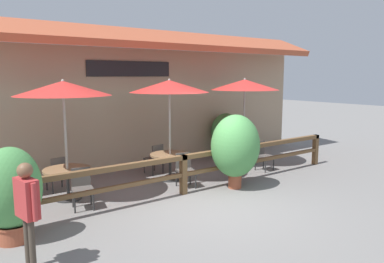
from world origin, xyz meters
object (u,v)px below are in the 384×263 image
(patio_umbrella_near, at_px, (63,89))
(pedestrian, at_px, (27,202))
(chair_near_wallside, at_px, (58,172))
(chair_far_wallside, at_px, (225,146))
(dining_table_near, at_px, (67,175))
(chair_middle_streetside, at_px, (185,168))
(patio_umbrella_middle, at_px, (169,86))
(chair_middle_wallside, at_px, (155,157))
(chair_near_streetside, at_px, (82,186))
(dining_table_middle, at_px, (170,159))
(potted_plant_corner_fern, at_px, (235,147))
(potted_plant_small_flowering, at_px, (11,192))
(patio_umbrella_far, at_px, (245,85))
(potted_plant_entrance_palm, at_px, (226,132))
(dining_table_far, at_px, (243,147))
(chair_far_streetside, at_px, (263,154))

(patio_umbrella_near, bearing_deg, pedestrian, -117.55)
(chair_near_wallside, bearing_deg, chair_far_wallside, 176.43)
(dining_table_near, xyz_separation_m, chair_middle_streetside, (2.72, -0.78, -0.10))
(chair_near_wallside, relative_size, pedestrian, 0.53)
(patio_umbrella_middle, distance_m, chair_middle_wallside, 2.18)
(chair_near_streetside, height_order, chair_middle_wallside, same)
(dining_table_middle, xyz_separation_m, chair_middle_wallside, (-0.01, 0.77, -0.10))
(dining_table_middle, relative_size, chair_far_wallside, 1.25)
(patio_umbrella_middle, relative_size, chair_middle_wallside, 3.18)
(chair_near_wallside, xyz_separation_m, pedestrian, (-1.48, -3.59, 0.55))
(dining_table_middle, relative_size, chair_middle_wallside, 1.25)
(potted_plant_corner_fern, bearing_deg, potted_plant_small_flowering, -179.78)
(patio_umbrella_far, height_order, potted_plant_corner_fern, patio_umbrella_far)
(chair_near_streetside, bearing_deg, chair_far_wallside, 30.00)
(potted_plant_corner_fern, bearing_deg, chair_far_wallside, 53.14)
(chair_middle_streetside, height_order, potted_plant_entrance_palm, potted_plant_entrance_palm)
(chair_near_wallside, xyz_separation_m, chair_middle_wallside, (2.75, 0.01, 0.00))
(dining_table_far, bearing_deg, potted_plant_corner_fern, -138.79)
(dining_table_near, xyz_separation_m, patio_umbrella_middle, (2.77, -0.01, 1.95))
(chair_middle_wallside, xyz_separation_m, potted_plant_corner_fern, (0.91, -2.38, 0.58))
(pedestrian, bearing_deg, chair_middle_wallside, -59.82)
(potted_plant_small_flowering, bearing_deg, chair_near_wallside, 58.38)
(dining_table_far, bearing_deg, pedestrian, -157.76)
(chair_near_streetside, bearing_deg, chair_far_streetside, 13.18)
(dining_table_middle, bearing_deg, chair_near_wallside, 164.49)
(dining_table_near, xyz_separation_m, chair_near_wallside, (0.01, 0.76, -0.10))
(chair_far_streetside, bearing_deg, pedestrian, -167.34)
(dining_table_near, xyz_separation_m, patio_umbrella_far, (5.57, 0.05, 1.95))
(patio_umbrella_near, height_order, chair_middle_streetside, patio_umbrella_near)
(dining_table_far, xyz_separation_m, potted_plant_entrance_palm, (0.33, 1.20, 0.30))
(chair_near_streetside, bearing_deg, potted_plant_corner_fern, 0.01)
(chair_near_streetside, xyz_separation_m, potted_plant_entrance_palm, (5.83, 2.01, 0.40))
(chair_middle_streetside, xyz_separation_m, patio_umbrella_far, (2.85, 0.83, 2.04))
(patio_umbrella_far, relative_size, potted_plant_small_flowering, 1.66)
(chair_middle_streetside, bearing_deg, chair_far_wallside, 45.25)
(chair_near_streetside, relative_size, chair_far_wallside, 1.00)
(dining_table_near, distance_m, pedestrian, 3.23)
(chair_middle_streetside, bearing_deg, dining_table_far, 31.03)
(patio_umbrella_middle, xyz_separation_m, dining_table_far, (2.80, 0.06, -1.95))
(patio_umbrella_middle, distance_m, pedestrian, 5.32)
(chair_middle_streetside, relative_size, potted_plant_entrance_palm, 0.56)
(chair_middle_wallside, bearing_deg, dining_table_middle, 80.82)
(potted_plant_entrance_palm, bearing_deg, dining_table_near, -168.06)
(patio_umbrella_middle, bearing_deg, chair_middle_wallside, 90.74)
(chair_far_streetside, bearing_deg, potted_plant_entrance_palm, 77.55)
(patio_umbrella_far, relative_size, chair_far_wallside, 3.18)
(potted_plant_small_flowering, height_order, pedestrian, potted_plant_small_flowering)
(patio_umbrella_near, xyz_separation_m, chair_near_streetside, (0.06, -0.76, -2.04))
(chair_middle_streetside, height_order, potted_plant_small_flowering, potted_plant_small_flowering)
(patio_umbrella_near, xyz_separation_m, potted_plant_corner_fern, (3.67, -1.62, -1.46))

